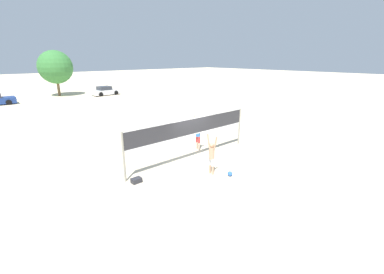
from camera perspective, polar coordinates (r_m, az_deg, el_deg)
The scene contains 8 objects.
ground_plane at distance 14.78m, azimuth 0.00°, elevation -4.94°, with size 200.00×200.00×0.00m, color beige.
volleyball_net at distance 14.20m, azimuth 0.00°, elevation 1.76°, with size 8.43×0.10×2.42m.
player_spiker at distance 12.63m, azimuth 4.38°, elevation -3.79°, with size 0.28×0.69×2.02m.
player_blocker at distance 15.89m, azimuth 1.34°, elevation 1.08°, with size 0.28×0.71×2.19m.
volleyball at distance 12.86m, azimuth 8.44°, elevation -8.09°, with size 0.24×0.24×0.24m.
gear_bag at distance 12.38m, azimuth -12.25°, elevation -9.39°, with size 0.46×0.33×0.23m.
parked_car_near at distance 42.27m, azimuth -18.69°, elevation 9.63°, with size 4.18×2.17×1.36m.
tree_left_cluster at distance 43.97m, azimuth -28.09°, elevation 13.53°, with size 4.82×4.82×6.63m.
Camera 1 is at (-9.01, -10.29, 5.59)m, focal length 24.00 mm.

